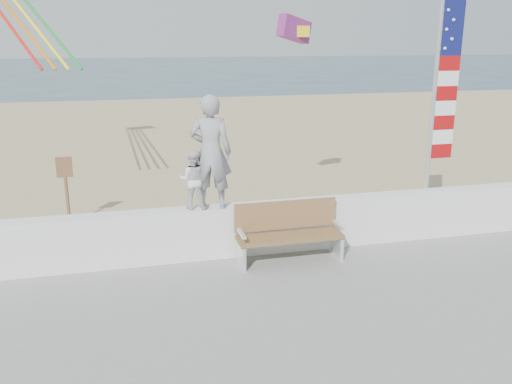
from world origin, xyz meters
TOP-DOWN VIEW (x-y plane):
  - ground at (0.00, 0.00)m, footprint 220.00×220.00m
  - sand at (0.00, 9.00)m, footprint 90.00×40.00m
  - seawall at (0.00, 2.00)m, footprint 30.00×0.35m
  - adult at (-0.52, 2.00)m, footprint 0.81×0.66m
  - child at (-0.83, 2.00)m, footprint 0.57×0.50m
  - bench at (0.70, 1.55)m, footprint 1.80×0.57m
  - flag at (3.68, 2.00)m, footprint 0.50×0.08m
  - parafoil_kite at (1.86, 4.89)m, footprint 0.91×0.66m
  - sign at (-3.11, 4.63)m, footprint 0.32×0.07m

SIDE VIEW (x-z plane):
  - ground at x=0.00m, z-range 0.00..0.00m
  - sand at x=0.00m, z-range 0.00..0.08m
  - seawall at x=0.00m, z-range 0.18..1.08m
  - bench at x=0.70m, z-range 0.19..1.19m
  - sign at x=-3.11m, z-range 0.21..1.67m
  - child at x=-0.83m, z-range 1.08..2.08m
  - adult at x=-0.52m, z-range 1.08..2.99m
  - flag at x=3.68m, z-range 1.24..4.74m
  - parafoil_kite at x=1.86m, z-range 3.72..4.35m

